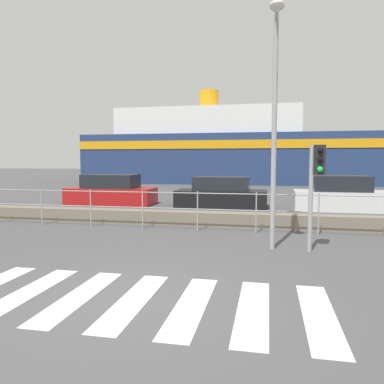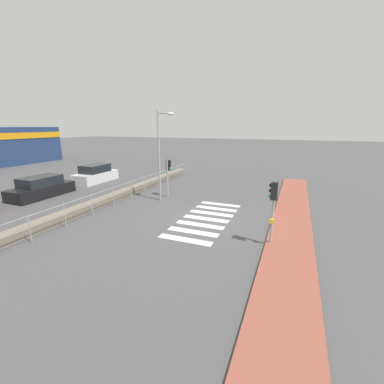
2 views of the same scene
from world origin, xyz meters
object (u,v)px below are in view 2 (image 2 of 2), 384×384
(streetlamp, at_px, (162,146))
(traffic_light_near, at_px, (273,200))
(parked_car_black, at_px, (41,188))
(traffic_light_far, at_px, (168,170))
(parked_car_white, at_px, (96,174))

(streetlamp, bearing_deg, traffic_light_near, -120.19)
(traffic_light_near, relative_size, parked_car_black, 0.64)
(traffic_light_near, xyz_separation_m, parked_car_black, (1.85, 15.04, -1.31))
(traffic_light_near, relative_size, streetlamp, 0.48)
(traffic_light_far, bearing_deg, traffic_light_near, -125.36)
(streetlamp, distance_m, parked_car_white, 9.03)
(traffic_light_far, bearing_deg, parked_car_white, 76.18)
(streetlamp, bearing_deg, parked_car_white, 70.08)
(traffic_light_far, distance_m, streetlamp, 1.91)
(traffic_light_near, xyz_separation_m, parked_car_white, (6.98, 15.04, -1.27))
(traffic_light_far, distance_m, parked_car_black, 8.66)
(traffic_light_far, relative_size, streetlamp, 0.45)
(traffic_light_near, distance_m, traffic_light_far, 8.68)
(traffic_light_near, relative_size, parked_car_white, 0.68)
(traffic_light_near, height_order, streetlamp, streetlamp)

